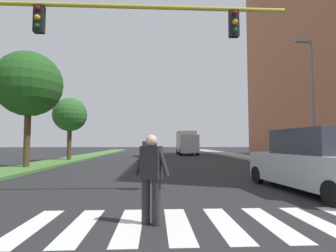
% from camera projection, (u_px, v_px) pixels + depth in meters
% --- Properties ---
extents(ground_plane, '(140.00, 140.00, 0.00)m').
position_uv_depth(ground_plane, '(163.00, 157.00, 27.52)').
color(ground_plane, '#262628').
extents(crosswalk, '(6.75, 2.20, 0.01)m').
position_uv_depth(crosswalk, '(202.00, 224.00, 4.86)').
color(crosswalk, silver).
rests_on(crosswalk, ground_plane).
extents(median_strip, '(2.82, 64.00, 0.15)m').
position_uv_depth(median_strip, '(77.00, 158.00, 25.11)').
color(median_strip, '#477A38').
rests_on(median_strip, ground_plane).
extents(tree_mid, '(3.83, 3.83, 6.79)m').
position_uv_depth(tree_mid, '(29.00, 84.00, 15.26)').
color(tree_mid, '#4C3823').
rests_on(tree_mid, median_strip).
extents(tree_far, '(2.83, 2.83, 5.20)m').
position_uv_depth(tree_far, '(70.00, 115.00, 21.77)').
color(tree_far, '#4C3823').
rests_on(tree_far, median_strip).
extents(sidewalk_right, '(3.00, 64.00, 0.15)m').
position_uv_depth(sidewalk_right, '(251.00, 157.00, 25.97)').
color(sidewalk_right, '#9E9991').
rests_on(sidewalk_right, ground_plane).
extents(traffic_light_gantry, '(10.47, 0.30, 6.00)m').
position_uv_depth(traffic_light_gantry, '(41.00, 42.00, 7.39)').
color(traffic_light_gantry, gold).
rests_on(traffic_light_gantry, median_strip).
extents(street_lamp_right, '(1.02, 0.24, 7.50)m').
position_uv_depth(street_lamp_right, '(311.00, 90.00, 14.97)').
color(street_lamp_right, slate).
rests_on(street_lamp_right, sidewalk_right).
extents(pedestrian_performer, '(0.72, 0.39, 1.69)m').
position_uv_depth(pedestrian_performer, '(151.00, 174.00, 4.90)').
color(pedestrian_performer, '#262628').
rests_on(pedestrian_performer, ground_plane).
extents(suv_crossing, '(2.37, 4.76, 1.97)m').
position_uv_depth(suv_crossing, '(313.00, 162.00, 8.09)').
color(suv_crossing, '#B7B7BC').
rests_on(suv_crossing, ground_plane).
extents(sedan_midblock, '(2.23, 4.27, 1.73)m').
position_uv_depth(sedan_midblock, '(149.00, 149.00, 29.32)').
color(sedan_midblock, navy).
rests_on(sedan_midblock, ground_plane).
extents(truck_box_delivery, '(2.40, 6.20, 3.10)m').
position_uv_depth(truck_box_delivery, '(187.00, 142.00, 33.88)').
color(truck_box_delivery, '#B7B7BC').
rests_on(truck_box_delivery, ground_plane).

